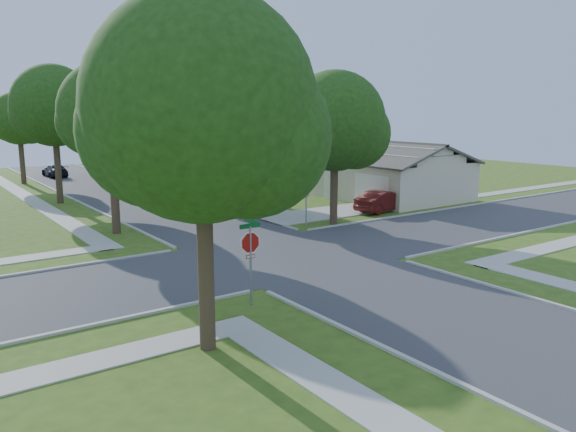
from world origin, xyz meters
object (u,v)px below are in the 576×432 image
at_px(stop_sign_ne, 306,190).
at_px(tree_e_far, 125,115).
at_px(stop_sign_sw, 250,246).
at_px(tree_e_near, 265,123).
at_px(tree_w_mid, 54,109).
at_px(tree_w_far, 19,121).
at_px(house_ne_far, 251,159).
at_px(car_curb_east, 120,180).
at_px(tree_e_mid, 181,113).
at_px(tree_w_near, 111,117).
at_px(car_driveway, 383,201).
at_px(house_ne_near, 374,175).
at_px(car_curb_west, 55,171).
at_px(tree_sw_corner, 204,118).
at_px(tree_ne_corner, 336,126).

xyz_separation_m(stop_sign_ne, tree_e_far, (0.05, 29.31, 3.95)).
xyz_separation_m(stop_sign_sw, tree_e_near, (9.45, 13.71, 3.61)).
height_order(tree_e_near, tree_w_mid, tree_w_mid).
xyz_separation_m(tree_w_far, house_ne_far, (20.64, -5.01, -3.99)).
xyz_separation_m(tree_w_mid, car_curb_east, (5.84, 4.77, -5.77)).
relative_size(tree_e_mid, tree_w_far, 1.15).
xyz_separation_m(tree_e_near, tree_e_mid, (0.01, 12.00, 0.61)).
bearing_deg(tree_e_mid, tree_w_mid, 180.00).
bearing_deg(tree_w_near, house_ne_far, 44.09).
height_order(tree_e_far, tree_w_mid, tree_w_mid).
xyz_separation_m(tree_e_mid, tree_w_far, (-9.41, 13.00, -0.75)).
xyz_separation_m(stop_sign_sw, car_curb_east, (5.90, 30.48, -1.31)).
relative_size(car_driveway, car_curb_east, 0.98).
bearing_deg(house_ne_near, tree_w_mid, 154.12).
bearing_deg(house_ne_far, tree_w_near, -135.91).
bearing_deg(stop_sign_sw, car_curb_west, 85.28).
relative_size(tree_e_near, tree_e_mid, 0.90).
bearing_deg(car_curb_west, tree_e_mid, 108.21).
bearing_deg(car_curb_west, car_curb_east, 99.95).
bearing_deg(tree_e_far, tree_e_mid, -89.98).
relative_size(tree_e_near, tree_w_near, 0.92).
height_order(stop_sign_sw, tree_w_mid, tree_w_mid).
bearing_deg(tree_e_far, car_curb_east, -113.36).
bearing_deg(car_curb_east, car_curb_west, 108.42).
height_order(car_curb_east, car_curb_west, car_curb_east).
distance_m(car_driveway, car_curb_east, 22.74).
distance_m(stop_sign_ne, car_curb_east, 21.41).
relative_size(tree_w_far, car_curb_east, 1.89).
height_order(tree_w_far, car_curb_west, tree_w_far).
xyz_separation_m(stop_sign_sw, tree_sw_corner, (-2.74, -2.29, 4.23)).
bearing_deg(car_curb_west, tree_sw_corner, 80.61).
xyz_separation_m(tree_ne_corner, car_driveway, (5.14, 1.29, -4.90)).
distance_m(tree_e_near, tree_sw_corner, 20.12).
bearing_deg(tree_w_far, car_driveway, -60.46).
distance_m(car_driveway, car_curb_west, 34.60).
xyz_separation_m(stop_sign_sw, stop_sign_ne, (9.40, 9.40, 0.00)).
bearing_deg(tree_w_near, stop_sign_ne, -24.74).
xyz_separation_m(house_ne_far, car_driveway, (-4.49, -23.50, -0.83)).
relative_size(tree_e_far, car_driveway, 2.09).
xyz_separation_m(tree_e_mid, car_curb_west, (-5.96, 16.67, -5.64)).
bearing_deg(stop_sign_sw, car_curb_east, 79.04).
distance_m(stop_sign_ne, tree_e_mid, 16.84).
distance_m(stop_sign_ne, tree_sw_corner, 17.38).
xyz_separation_m(stop_sign_sw, tree_ne_corner, (11.06, 8.91, 3.56)).
height_order(tree_w_mid, tree_sw_corner, tree_w_mid).
distance_m(tree_w_near, tree_w_mid, 12.01).
height_order(tree_w_mid, tree_ne_corner, tree_w_mid).
xyz_separation_m(tree_w_mid, car_curb_west, (3.44, 16.67, -5.88)).
distance_m(tree_w_near, house_ne_near, 21.24).
relative_size(tree_sw_corner, car_curb_east, 2.25).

